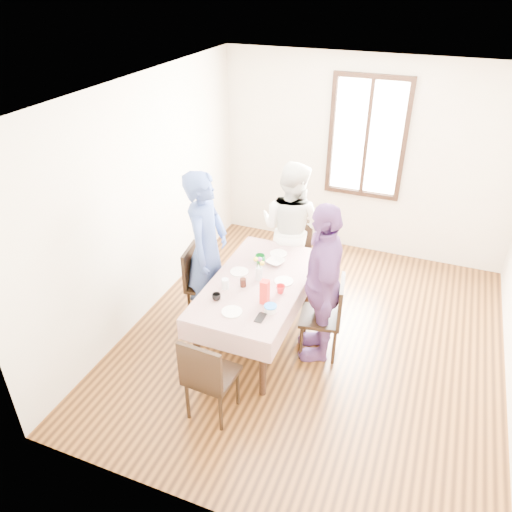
% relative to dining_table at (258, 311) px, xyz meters
% --- Properties ---
extents(ground, '(4.50, 4.50, 0.00)m').
position_rel_dining_table_xyz_m(ground, '(0.58, 0.22, -0.38)').
color(ground, black).
rests_on(ground, ground).
extents(back_wall, '(4.00, 0.00, 4.00)m').
position_rel_dining_table_xyz_m(back_wall, '(0.58, 2.47, 0.98)').
color(back_wall, beige).
rests_on(back_wall, ground).
extents(window_frame, '(1.02, 0.06, 1.62)m').
position_rel_dining_table_xyz_m(window_frame, '(0.58, 2.45, 1.27)').
color(window_frame, black).
rests_on(window_frame, back_wall).
extents(window_pane, '(0.90, 0.02, 1.50)m').
position_rel_dining_table_xyz_m(window_pane, '(0.58, 2.46, 1.27)').
color(window_pane, white).
rests_on(window_pane, back_wall).
extents(dining_table, '(0.82, 1.64, 0.75)m').
position_rel_dining_table_xyz_m(dining_table, '(0.00, 0.00, 0.00)').
color(dining_table, black).
rests_on(dining_table, ground).
extents(tablecloth, '(0.94, 1.76, 0.01)m').
position_rel_dining_table_xyz_m(tablecloth, '(0.00, 0.00, 0.38)').
color(tablecloth, '#4F090D').
rests_on(tablecloth, dining_table).
extents(chair_left, '(0.47, 0.47, 0.91)m').
position_rel_dining_table_xyz_m(chair_left, '(-0.69, 0.15, 0.08)').
color(chair_left, black).
rests_on(chair_left, ground).
extents(chair_right, '(0.48, 0.48, 0.91)m').
position_rel_dining_table_xyz_m(chair_right, '(0.69, 0.05, 0.08)').
color(chair_right, black).
rests_on(chair_right, ground).
extents(chair_far, '(0.43, 0.43, 0.91)m').
position_rel_dining_table_xyz_m(chair_far, '(0.00, 1.13, 0.08)').
color(chair_far, black).
rests_on(chair_far, ground).
extents(chair_near, '(0.44, 0.44, 0.91)m').
position_rel_dining_table_xyz_m(chair_near, '(0.00, -1.13, 0.08)').
color(chair_near, black).
rests_on(chair_near, ground).
extents(person_left, '(0.50, 0.71, 1.84)m').
position_rel_dining_table_xyz_m(person_left, '(-0.67, 0.15, 0.54)').
color(person_left, '#364C8D').
rests_on(person_left, ground).
extents(person_far, '(0.94, 0.80, 1.69)m').
position_rel_dining_table_xyz_m(person_far, '(0.00, 1.11, 0.47)').
color(person_far, white).
rests_on(person_far, ground).
extents(person_right, '(0.73, 1.11, 1.75)m').
position_rel_dining_table_xyz_m(person_right, '(0.67, 0.05, 0.50)').
color(person_right, '#663C7A').
rests_on(person_right, ground).
extents(mug_black, '(0.10, 0.10, 0.07)m').
position_rel_dining_table_xyz_m(mug_black, '(-0.26, -0.46, 0.42)').
color(mug_black, black).
rests_on(mug_black, tablecloth).
extents(mug_flag, '(0.13, 0.13, 0.09)m').
position_rel_dining_table_xyz_m(mug_flag, '(0.29, -0.11, 0.43)').
color(mug_flag, red).
rests_on(mug_flag, tablecloth).
extents(mug_green, '(0.13, 0.13, 0.09)m').
position_rel_dining_table_xyz_m(mug_green, '(-0.12, 0.37, 0.43)').
color(mug_green, '#0C7226').
rests_on(mug_green, tablecloth).
extents(serving_bowl, '(0.24, 0.24, 0.05)m').
position_rel_dining_table_xyz_m(serving_bowl, '(0.05, 0.40, 0.41)').
color(serving_bowl, white).
rests_on(serving_bowl, tablecloth).
extents(juice_carton, '(0.08, 0.08, 0.25)m').
position_rel_dining_table_xyz_m(juice_carton, '(0.20, -0.32, 0.51)').
color(juice_carton, red).
rests_on(juice_carton, tablecloth).
extents(butter_tub, '(0.12, 0.12, 0.06)m').
position_rel_dining_table_xyz_m(butter_tub, '(0.30, -0.44, 0.42)').
color(butter_tub, white).
rests_on(butter_tub, tablecloth).
extents(jam_jar, '(0.06, 0.06, 0.09)m').
position_rel_dining_table_xyz_m(jam_jar, '(-0.11, -0.14, 0.43)').
color(jam_jar, black).
rests_on(jam_jar, tablecloth).
extents(drinking_glass, '(0.08, 0.08, 0.11)m').
position_rel_dining_table_xyz_m(drinking_glass, '(-0.26, -0.24, 0.44)').
color(drinking_glass, silver).
rests_on(drinking_glass, tablecloth).
extents(smartphone, '(0.08, 0.16, 0.01)m').
position_rel_dining_table_xyz_m(smartphone, '(0.25, -0.57, 0.39)').
color(smartphone, black).
rests_on(smartphone, tablecloth).
extents(flower_vase, '(0.07, 0.07, 0.15)m').
position_rel_dining_table_xyz_m(flower_vase, '(-0.00, 0.04, 0.46)').
color(flower_vase, silver).
rests_on(flower_vase, tablecloth).
extents(plate_left, '(0.20, 0.20, 0.01)m').
position_rel_dining_table_xyz_m(plate_left, '(-0.25, 0.09, 0.39)').
color(plate_left, white).
rests_on(plate_left, tablecloth).
extents(plate_right, '(0.20, 0.20, 0.01)m').
position_rel_dining_table_xyz_m(plate_right, '(0.25, 0.10, 0.39)').
color(plate_right, white).
rests_on(plate_right, tablecloth).
extents(plate_far, '(0.20, 0.20, 0.01)m').
position_rel_dining_table_xyz_m(plate_far, '(0.01, 0.61, 0.39)').
color(plate_far, white).
rests_on(plate_far, tablecloth).
extents(plate_near, '(0.20, 0.20, 0.01)m').
position_rel_dining_table_xyz_m(plate_near, '(-0.04, -0.58, 0.39)').
color(plate_near, white).
rests_on(plate_near, tablecloth).
extents(butter_lid, '(0.12, 0.12, 0.01)m').
position_rel_dining_table_xyz_m(butter_lid, '(0.30, -0.44, 0.45)').
color(butter_lid, blue).
rests_on(butter_lid, butter_tub).
extents(flower_bunch, '(0.09, 0.09, 0.10)m').
position_rel_dining_table_xyz_m(flower_bunch, '(-0.00, 0.04, 0.58)').
color(flower_bunch, yellow).
rests_on(flower_bunch, flower_vase).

